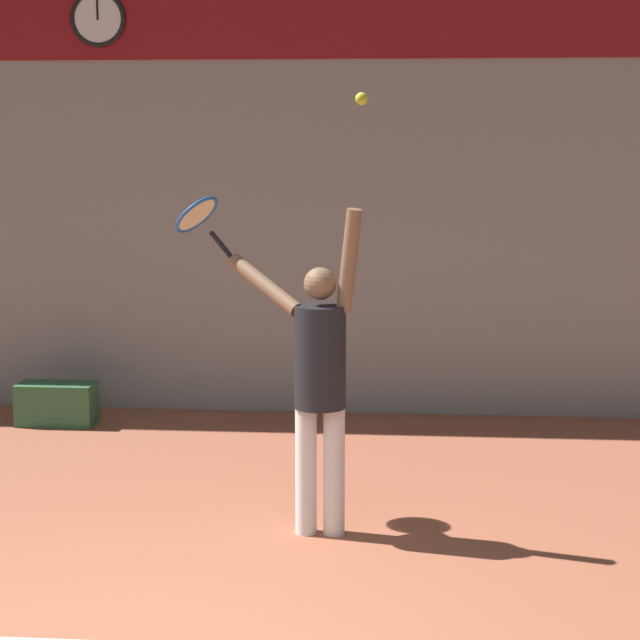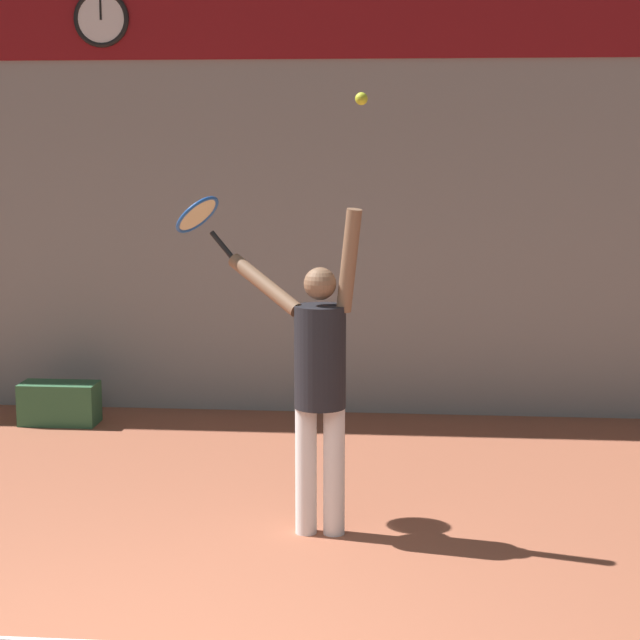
% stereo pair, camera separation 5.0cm
% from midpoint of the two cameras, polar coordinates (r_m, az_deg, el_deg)
% --- Properties ---
extents(back_wall, '(18.00, 0.10, 5.00)m').
position_cam_midpoint_polar(back_wall, '(9.91, -2.68, 9.78)').
color(back_wall, gray).
rests_on(back_wall, ground_plane).
extents(sponsor_banner, '(7.62, 0.02, 0.67)m').
position_cam_midpoint_polar(sponsor_banner, '(9.89, -2.77, 14.65)').
color(sponsor_banner, maroon).
extents(scoreboard_clock, '(0.47, 0.04, 0.47)m').
position_cam_midpoint_polar(scoreboard_clock, '(10.15, -10.58, 14.37)').
color(scoreboard_clock, white).
extents(tennis_player, '(0.88, 0.55, 1.98)m').
position_cam_midpoint_polar(tennis_player, '(6.88, 0.14, -2.66)').
color(tennis_player, white).
rests_on(tennis_player, ground_plane).
extents(tennis_racket, '(0.45, 0.40, 0.40)m').
position_cam_midpoint_polar(tennis_racket, '(7.31, -5.76, 5.05)').
color(tennis_racket, black).
extents(tennis_ball, '(0.07, 0.07, 0.07)m').
position_cam_midpoint_polar(tennis_ball, '(6.64, 2.27, 10.83)').
color(tennis_ball, '#CCDB2D').
extents(equipment_bag, '(0.64, 0.31, 0.35)m').
position_cam_midpoint_polar(equipment_bag, '(9.89, -12.56, -4.02)').
color(equipment_bag, '#33663F').
rests_on(equipment_bag, ground_plane).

